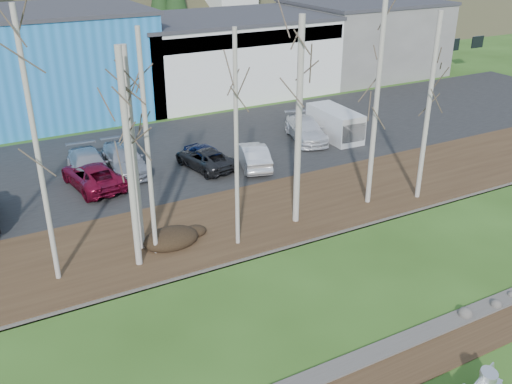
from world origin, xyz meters
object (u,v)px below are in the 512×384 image
car_3 (124,159)px  car_7 (306,129)px  car_4 (208,156)px  car_8 (89,166)px  van_white (336,124)px  car_6 (205,158)px  car_2 (93,175)px  car_5 (253,155)px

car_3 → car_7: 13.00m
car_4 → car_8: (-7.00, 1.75, 0.11)m
car_8 → van_white: size_ratio=1.09×
car_4 → car_6: size_ratio=0.84×
car_3 → car_7: bearing=1.3°
car_4 → car_6: car_4 is taller
car_3 → van_white: van_white is taller
car_8 → van_white: (17.22, -1.27, 0.27)m
car_2 → car_7: bearing=176.4°
car_8 → van_white: bearing=-0.8°
car_2 → car_4: size_ratio=1.35×
car_3 → van_white: bearing=-1.4°
car_4 → car_6: bearing=-160.2°
car_2 → car_4: car_2 is taller
car_7 → van_white: 2.22m
car_7 → car_2: bearing=-159.6°
car_5 → car_4: bearing=-13.9°
car_4 → car_5: bearing=-41.8°
car_6 → car_8: (-6.72, 1.92, 0.13)m
car_5 → car_8: (-9.44, 3.16, 0.02)m
car_2 → van_white: van_white is taller
car_3 → car_8: same height
car_2 → car_8: 1.50m
car_6 → van_white: (10.51, 0.65, 0.40)m
car_2 → car_7: car_7 is taller
car_2 → van_white: bearing=173.4°
car_4 → car_7: 8.26m
car_4 → van_white: (10.22, 0.48, 0.38)m
car_6 → car_8: size_ratio=0.87×
car_2 → car_7: size_ratio=0.99×
car_5 → car_7: car_7 is taller
car_2 → car_4: 7.16m
car_7 → van_white: van_white is taller
car_4 → car_3: bearing=148.5°
car_8 → car_2: bearing=-92.6°
car_2 → car_4: (7.16, -0.26, -0.07)m
car_5 → car_7: size_ratio=0.86×
car_4 → car_2: bearing=166.3°
car_2 → van_white: (17.38, 0.22, 0.32)m
car_6 → car_4: bearing=-159.0°
car_3 → car_6: 4.93m
car_2 → car_6: (6.87, -0.43, -0.08)m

